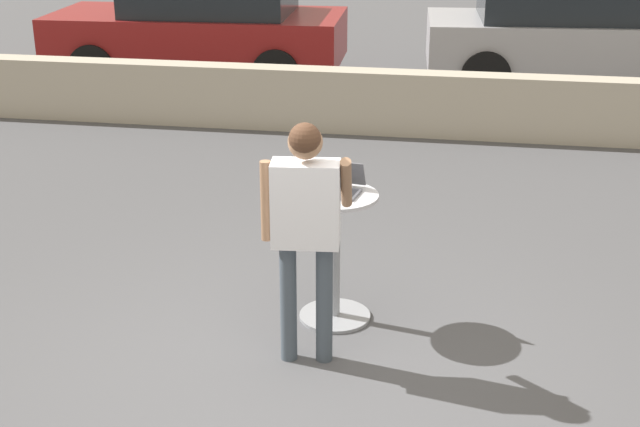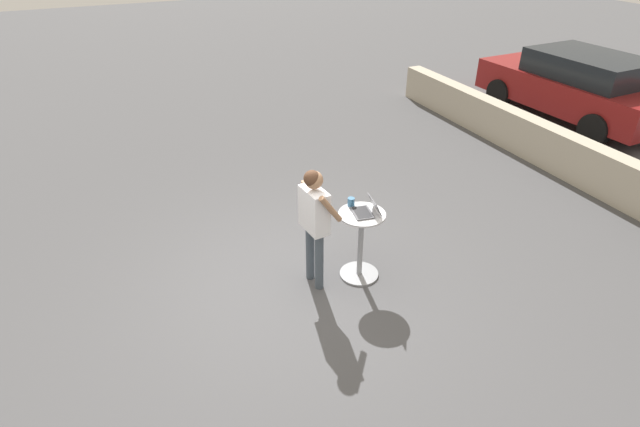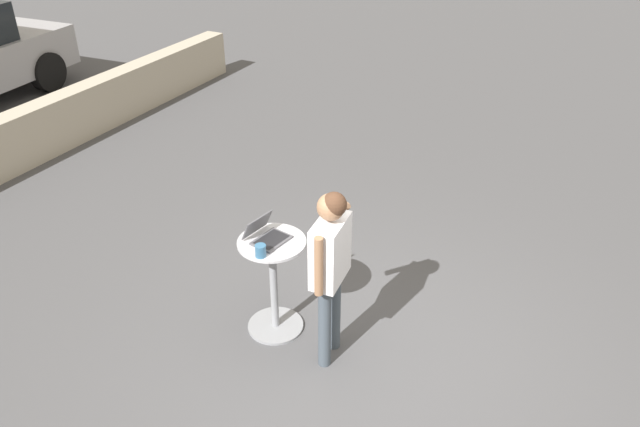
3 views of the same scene
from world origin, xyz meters
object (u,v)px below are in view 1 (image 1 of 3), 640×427
coffee_mug (302,187)px  standing_person (306,214)px  parked_car_near_street (201,27)px  parked_car_further_down (570,31)px  cafe_table (335,251)px  laptop (338,186)px

coffee_mug → standing_person: bearing=-76.8°
parked_car_near_street → parked_car_further_down: size_ratio=1.03×
cafe_table → parked_car_further_down: (2.23, 7.63, 0.30)m
coffee_mug → parked_car_further_down: 8.06m
standing_person → parked_car_further_down: size_ratio=0.38×
laptop → parked_car_near_street: bearing=113.9°
laptop → parked_car_further_down: size_ratio=0.09×
cafe_table → parked_car_near_street: parked_car_near_street is taller
coffee_mug → parked_car_further_down: size_ratio=0.03×
standing_person → parked_car_near_street: standing_person is taller
standing_person → parked_car_further_down: 8.57m
coffee_mug → parked_car_near_street: 7.89m
laptop → standing_person: (-0.11, -0.66, 0.04)m
laptop → standing_person: 0.67m
coffee_mug → parked_car_further_down: parked_car_further_down is taller
parked_car_further_down → parked_car_near_street: bearing=-176.2°
parked_car_near_street → standing_person: bearing=-68.6°
laptop → standing_person: standing_person is taller
standing_person → parked_car_further_down: standing_person is taller
coffee_mug → cafe_table: bearing=8.9°
cafe_table → laptop: bearing=80.5°
laptop → standing_person: size_ratio=0.22×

